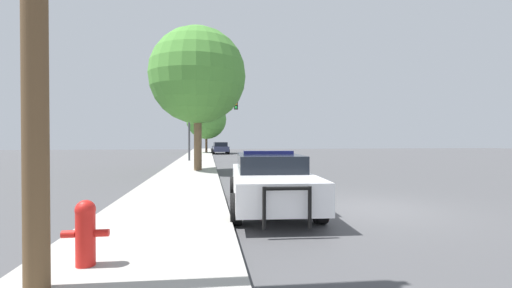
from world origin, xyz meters
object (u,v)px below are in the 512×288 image
traffic_light (209,115)px  tree_sidewalk_far (206,119)px  fire_hydrant (85,231)px  police_car (269,179)px  tree_sidewalk_near (198,76)px  car_background_distant (220,148)px

traffic_light → tree_sidewalk_far: tree_sidewalk_far is taller
fire_hydrant → traffic_light: 23.09m
police_car → fire_hydrant: 5.16m
traffic_light → tree_sidewalk_near: bearing=-94.2°
traffic_light → police_car: bearing=-85.4°
traffic_light → tree_sidewalk_far: bearing=91.0°
tree_sidewalk_far → car_background_distant: bearing=-37.4°
police_car → traffic_light: 19.09m
police_car → car_background_distant: police_car is taller
car_background_distant → tree_sidewalk_near: 24.49m
police_car → traffic_light: (-1.50, 18.79, 3.02)m
fire_hydrant → tree_sidewalk_near: bearing=85.6°
police_car → tree_sidewalk_far: bearing=-83.5°
police_car → tree_sidewalk_far: tree_sidewalk_far is taller
car_background_distant → tree_sidewalk_near: size_ratio=0.60×
police_car → traffic_light: bearing=-81.8°
fire_hydrant → tree_sidewalk_far: 39.64m
police_car → fire_hydrant: police_car is taller
tree_sidewalk_near → police_car: bearing=-78.0°
police_car → tree_sidewalk_near: 11.30m
tree_sidewalk_far → tree_sidewalk_near: bearing=-90.8°
police_car → car_background_distant: 34.10m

